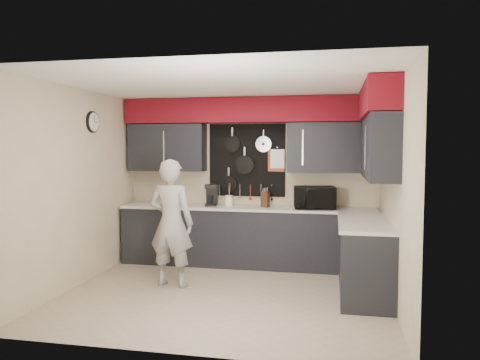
% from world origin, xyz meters
% --- Properties ---
extents(ground, '(4.00, 4.00, 0.00)m').
position_xyz_m(ground, '(0.00, 0.00, 0.00)').
color(ground, tan).
rests_on(ground, ground).
extents(back_wall_assembly, '(4.00, 0.36, 2.60)m').
position_xyz_m(back_wall_assembly, '(0.01, 1.60, 2.01)').
color(back_wall_assembly, beige).
rests_on(back_wall_assembly, ground).
extents(right_wall_assembly, '(0.36, 3.50, 2.60)m').
position_xyz_m(right_wall_assembly, '(1.85, 0.26, 1.94)').
color(right_wall_assembly, beige).
rests_on(right_wall_assembly, ground).
extents(left_wall_assembly, '(0.05, 3.50, 2.60)m').
position_xyz_m(left_wall_assembly, '(-1.99, 0.02, 1.33)').
color(left_wall_assembly, beige).
rests_on(left_wall_assembly, ground).
extents(base_cabinets, '(3.95, 2.20, 0.92)m').
position_xyz_m(base_cabinets, '(0.49, 1.13, 0.46)').
color(base_cabinets, black).
rests_on(base_cabinets, ground).
extents(microwave, '(0.65, 0.49, 0.33)m').
position_xyz_m(microwave, '(1.03, 1.40, 1.08)').
color(microwave, black).
rests_on(microwave, base_cabinets).
extents(knife_block, '(0.13, 0.13, 0.24)m').
position_xyz_m(knife_block, '(0.29, 1.43, 1.04)').
color(knife_block, '#331B10').
rests_on(knife_block, base_cabinets).
extents(utensil_crock, '(0.13, 0.13, 0.16)m').
position_xyz_m(utensil_crock, '(-0.30, 1.50, 1.00)').
color(utensil_crock, white).
rests_on(utensil_crock, base_cabinets).
extents(coffee_maker, '(0.24, 0.27, 0.33)m').
position_xyz_m(coffee_maker, '(-0.56, 1.43, 1.09)').
color(coffee_maker, black).
rests_on(coffee_maker, base_cabinets).
extents(person, '(0.65, 0.47, 1.68)m').
position_xyz_m(person, '(-0.78, 0.20, 0.84)').
color(person, '#9E9F9C').
rests_on(person, ground).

